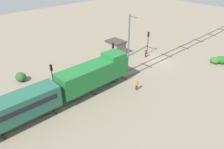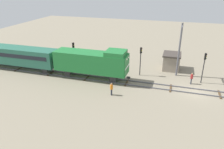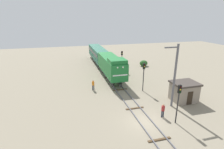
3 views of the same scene
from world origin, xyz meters
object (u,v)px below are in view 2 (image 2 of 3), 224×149
(traffic_signal_mid, at_px, (141,56))
(catenary_mast, at_px, (179,49))
(passenger_car_leading, at_px, (17,55))
(relay_hut, at_px, (171,61))
(traffic_signal_far, at_px, (74,50))
(locomotive, at_px, (92,61))
(worker_by_signal, at_px, (111,88))
(traffic_signal_near, at_px, (204,63))
(worker_near_track, at_px, (192,78))

(traffic_signal_mid, bearing_deg, catenary_mast, -74.51)
(passenger_car_leading, xyz_separation_m, relay_hut, (7.50, -24.60, -1.13))
(traffic_signal_far, relative_size, relay_hut, 1.24)
(traffic_signal_mid, distance_m, relay_hut, 6.39)
(locomotive, bearing_deg, worker_by_signal, -134.24)
(locomotive, relative_size, passenger_car_leading, 0.83)
(traffic_signal_far, xyz_separation_m, worker_by_signal, (-7.80, -9.09, -2.02))
(locomotive, relative_size, traffic_signal_near, 2.56)
(worker_by_signal, bearing_deg, traffic_signal_near, -147.04)
(traffic_signal_mid, xyz_separation_m, traffic_signal_far, (0.20, 11.46, -0.13))
(worker_near_track, height_order, catenary_mast, catenary_mast)
(traffic_signal_far, xyz_separation_m, catenary_mast, (1.34, -17.02, 1.36))
(worker_by_signal, bearing_deg, worker_near_track, -146.56)
(passenger_car_leading, relative_size, worker_near_track, 8.24)
(locomotive, xyz_separation_m, relay_hut, (7.50, -11.26, -1.38))
(locomotive, bearing_deg, passenger_car_leading, 90.00)
(locomotive, bearing_deg, traffic_signal_far, 52.98)
(worker_near_track, height_order, worker_by_signal, same)
(traffic_signal_far, height_order, relay_hut, traffic_signal_far)
(passenger_car_leading, relative_size, relay_hut, 4.00)
(worker_near_track, bearing_deg, catenary_mast, -33.65)
(catenary_mast, distance_m, relay_hut, 4.05)
(worker_by_signal, distance_m, catenary_mast, 12.57)
(traffic_signal_near, relative_size, traffic_signal_far, 1.04)
(locomotive, distance_m, passenger_car_leading, 13.34)
(traffic_signal_mid, height_order, catenary_mast, catenary_mast)
(locomotive, distance_m, traffic_signal_near, 16.15)
(worker_by_signal, xyz_separation_m, catenary_mast, (9.14, -7.93, 3.38))
(passenger_car_leading, relative_size, traffic_signal_far, 3.21)
(worker_near_track, xyz_separation_m, catenary_mast, (2.54, 2.15, 3.38))
(traffic_signal_far, bearing_deg, traffic_signal_near, -91.11)
(worker_by_signal, bearing_deg, traffic_signal_mid, -107.12)
(traffic_signal_near, relative_size, traffic_signal_mid, 1.00)
(passenger_car_leading, distance_m, traffic_signal_far, 9.30)
(locomotive, height_order, relay_hut, locomotive)
(traffic_signal_near, relative_size, catenary_mast, 0.55)
(passenger_car_leading, height_order, worker_near_track, passenger_car_leading)
(relay_hut, bearing_deg, traffic_signal_near, -133.28)
(traffic_signal_far, bearing_deg, worker_by_signal, -130.64)
(relay_hut, bearing_deg, traffic_signal_far, 103.67)
(traffic_signal_mid, relative_size, relay_hut, 1.30)
(traffic_signal_near, relative_size, worker_near_track, 2.67)
(locomotive, height_order, catenary_mast, catenary_mast)
(traffic_signal_near, height_order, traffic_signal_mid, traffic_signal_mid)
(passenger_car_leading, height_order, traffic_signal_near, traffic_signal_near)
(traffic_signal_near, distance_m, worker_near_track, 2.70)
(locomotive, bearing_deg, worker_near_track, -80.54)
(passenger_car_leading, bearing_deg, traffic_signal_near, -83.74)
(traffic_signal_near, xyz_separation_m, worker_by_signal, (-7.40, 11.52, -2.14))
(traffic_signal_mid, distance_m, worker_near_track, 8.07)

